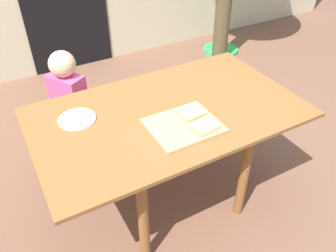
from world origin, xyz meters
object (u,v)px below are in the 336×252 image
(pizza_slice_far_right, at_px, (191,113))
(child_left, at_px, (70,103))
(pizza_slice_near_right, at_px, (204,126))
(garden_hose_coil, at_px, (220,50))
(cutting_board, at_px, (183,126))
(dining_table, at_px, (168,125))
(plate_white_left, at_px, (77,119))

(pizza_slice_far_right, distance_m, child_left, 0.97)
(pizza_slice_near_right, relative_size, garden_hose_coil, 0.36)
(cutting_board, height_order, garden_hose_coil, cutting_board)
(pizza_slice_far_right, height_order, child_left, child_left)
(pizza_slice_far_right, bearing_deg, dining_table, 129.19)
(pizza_slice_far_right, distance_m, garden_hose_coil, 2.62)
(dining_table, relative_size, garden_hose_coil, 3.65)
(cutting_board, relative_size, child_left, 0.41)
(child_left, bearing_deg, pizza_slice_near_right, -61.72)
(child_left, xyz_separation_m, garden_hose_coil, (2.17, 1.09, -0.53))
(pizza_slice_far_right, bearing_deg, plate_white_left, 154.01)
(pizza_slice_near_right, distance_m, plate_white_left, 0.71)
(dining_table, height_order, garden_hose_coil, dining_table)
(dining_table, xyz_separation_m, pizza_slice_near_right, (0.08, -0.25, 0.13))
(pizza_slice_far_right, xyz_separation_m, plate_white_left, (-0.58, 0.28, -0.02))
(dining_table, height_order, pizza_slice_near_right, pizza_slice_near_right)
(cutting_board, bearing_deg, garden_hose_coil, 47.96)
(cutting_board, height_order, child_left, child_left)
(dining_table, bearing_deg, child_left, 121.69)
(dining_table, distance_m, pizza_slice_near_right, 0.29)
(dining_table, bearing_deg, plate_white_left, 160.58)
(cutting_board, distance_m, child_left, 0.98)
(dining_table, height_order, pizza_slice_far_right, pizza_slice_far_right)
(cutting_board, bearing_deg, pizza_slice_far_right, 35.11)
(pizza_slice_near_right, bearing_deg, pizza_slice_far_right, 86.43)
(plate_white_left, xyz_separation_m, garden_hose_coil, (2.25, 1.60, -0.73))
(dining_table, relative_size, pizza_slice_near_right, 10.05)
(plate_white_left, bearing_deg, cutting_board, -35.35)
(plate_white_left, bearing_deg, pizza_slice_near_right, -36.52)
(plate_white_left, distance_m, garden_hose_coil, 2.85)
(dining_table, bearing_deg, pizza_slice_far_right, -50.81)
(cutting_board, xyz_separation_m, pizza_slice_near_right, (0.08, -0.08, 0.02))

